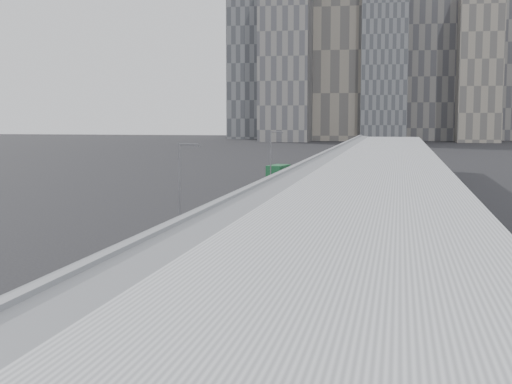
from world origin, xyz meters
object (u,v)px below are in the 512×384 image
(bus_1, at_px, (158,286))
(bus_6, at_px, (312,179))
(bus_2, at_px, (225,241))
(suv, at_px, (307,165))
(bus_8, at_px, (328,167))
(street_lamp_far, at_px, (272,155))
(bus_4, at_px, (285,201))
(bus_3, at_px, (260,220))
(shipping_container, at_px, (278,173))
(bus_0, at_px, (43,375))
(bus_7, at_px, (319,173))
(bus_5, at_px, (300,189))
(street_lamp_near, at_px, (181,183))

(bus_1, relative_size, bus_6, 0.94)
(bus_2, distance_m, suv, 98.50)
(bus_2, relative_size, bus_8, 1.09)
(street_lamp_far, bearing_deg, bus_8, 77.79)
(bus_4, relative_size, bus_6, 0.93)
(bus_1, distance_m, street_lamp_far, 70.91)
(bus_3, distance_m, shipping_container, 56.68)
(shipping_container, bearing_deg, bus_6, -48.80)
(bus_6, xyz_separation_m, street_lamp_far, (-6.40, 0.99, 3.45))
(bus_0, distance_m, bus_2, 28.62)
(bus_4, relative_size, bus_7, 0.97)
(bus_1, relative_size, bus_2, 0.94)
(bus_5, xyz_separation_m, shipping_container, (-7.64, 28.26, -0.20))
(bus_2, relative_size, street_lamp_far, 1.52)
(bus_6, relative_size, bus_7, 1.05)
(bus_0, height_order, suv, bus_0)
(bus_4, bearing_deg, street_lamp_near, -109.99)
(bus_3, bearing_deg, suv, 88.87)
(bus_1, distance_m, bus_4, 41.20)
(bus_0, xyz_separation_m, bus_1, (-0.67, 14.41, -0.14))
(bus_1, xyz_separation_m, bus_7, (0.03, 81.11, 0.03))
(bus_2, bearing_deg, street_lamp_near, 126.21)
(bus_8, bearing_deg, street_lamp_far, -103.80)
(bus_4, xyz_separation_m, bus_8, (-0.84, 56.64, -0.01))
(bus_3, height_order, bus_7, bus_7)
(street_lamp_far, relative_size, shipping_container, 1.65)
(bus_1, distance_m, street_lamp_near, 25.67)
(bus_4, height_order, street_lamp_near, street_lamp_near)
(bus_0, height_order, bus_2, bus_0)
(bus_5, bearing_deg, bus_3, -95.51)
(street_lamp_far, height_order, shipping_container, street_lamp_far)
(bus_3, xyz_separation_m, bus_6, (-0.44, 43.66, 0.10))
(shipping_container, xyz_separation_m, suv, (0.98, 30.43, -0.53))
(bus_1, relative_size, shipping_container, 2.36)
(bus_5, bearing_deg, bus_0, -95.73)
(bus_0, relative_size, street_lamp_near, 1.59)
(bus_1, relative_size, street_lamp_far, 1.43)
(bus_6, xyz_separation_m, bus_8, (-0.50, 28.26, -0.12))
(bus_1, relative_size, street_lamp_near, 1.46)
(bus_4, bearing_deg, bus_6, 93.42)
(bus_6, distance_m, suv, 43.39)
(bus_1, height_order, shipping_container, bus_1)
(bus_4, relative_size, bus_8, 1.01)
(bus_4, height_order, suv, bus_4)
(bus_4, distance_m, street_lamp_near, 18.26)
(bus_0, height_order, street_lamp_far, street_lamp_far)
(bus_4, xyz_separation_m, bus_5, (-0.01, 12.61, 0.09))
(bus_7, bearing_deg, bus_4, -85.72)
(bus_7, relative_size, street_lamp_far, 1.45)
(bus_0, height_order, shipping_container, bus_0)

